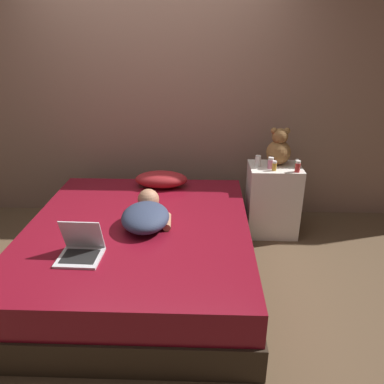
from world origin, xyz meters
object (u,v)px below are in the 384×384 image
Objects in this scene: pillow at (161,179)px; bottle_red at (298,166)px; person_lying at (146,214)px; bottle_green at (297,164)px; bottle_white at (258,161)px; bottle_pink at (271,163)px; teddy_bear at (279,148)px; bottle_amber at (274,166)px; laptop at (81,249)px.

bottle_red reaches higher than pillow.
bottle_green is (1.31, 0.74, 0.17)m from person_lying.
bottle_green is 0.79× the size of bottle_white.
bottle_red is 1.00× the size of bottle_pink.
teddy_bear is 3.32× the size of bottle_red.
bottle_pink is at bearing -2.54° from pillow.
teddy_bear is 4.36× the size of bottle_green.
teddy_bear is at bearing 123.08° from bottle_red.
person_lying is 1.28m from bottle_amber.
person_lying is at bearing -150.42° from bottle_green.
laptop is 0.81× the size of teddy_bear.
laptop reaches higher than pillow.
teddy_bear is 0.22m from bottle_amber.
bottle_red is at bearing -23.73° from bottle_white.
bottle_amber is (1.46, 1.13, 0.21)m from laptop.
pillow is 1.28m from bottle_red.
laptop is 1.87m from bottle_pink.
pillow is at bearing 83.78° from person_lying.
pillow is at bearing 179.31° from bottle_green.
bottle_amber reaches higher than bottle_green.
laptop is 3.54× the size of bottle_green.
bottle_pink reaches higher than pillow.
teddy_bear reaches higher than bottle_red.
pillow is at bearing 174.55° from bottle_amber.
bottle_red reaches higher than person_lying.
person_lying is 1.45m from teddy_bear.
bottle_red is 0.21m from bottle_amber.
laptop is 1.86m from bottle_amber.
person_lying is 1.44m from bottle_red.
pillow is 0.78× the size of person_lying.
laptop is (-0.37, -0.47, -0.03)m from person_lying.
bottle_pink is 0.06m from bottle_amber.
bottle_green is 0.76× the size of bottle_pink.
bottle_pink is (-0.25, -0.03, 0.01)m from bottle_green.
bottle_amber is 0.18m from bottle_white.
teddy_bear is at bearing 55.52° from bottle_pink.
laptop is 2.04m from teddy_bear.
bottle_pink is 1.18× the size of bottle_amber.
pillow is 1.30m from laptop.
bottle_amber is at bearing 170.80° from bottle_red.
person_lying is at bearing -154.11° from bottle_red.
teddy_bear is 0.19m from bottle_pink.
bottle_red is at bearing 34.96° from laptop.
teddy_bear is 3.44× the size of bottle_white.
laptop is 2.68× the size of bottle_pink.
laptop is at bearing -140.39° from bottle_pink.
teddy_bear reaches higher than bottle_pink.
pillow is 1.75× the size of laptop.
bottle_white is at bearing 139.33° from bottle_amber.
bottle_pink is at bearing -173.05° from bottle_green.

